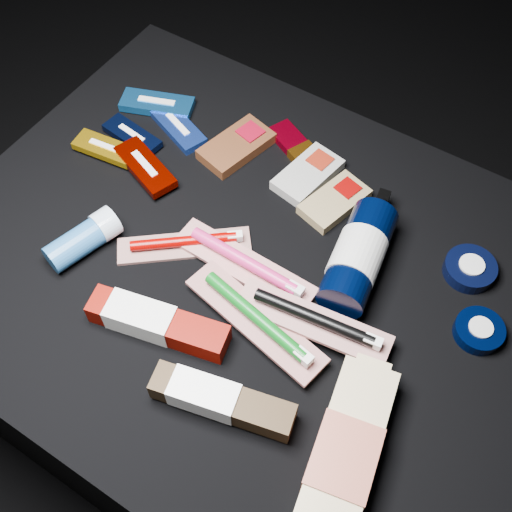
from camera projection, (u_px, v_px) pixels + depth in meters
The scene contains 22 objects.
ground at pixel (247, 365), 1.35m from camera, with size 3.00×3.00×0.00m, color black.
cloth_table at pixel (246, 321), 1.18m from camera, with size 0.98×0.78×0.40m, color black.
luna_bar_0 at pixel (178, 127), 1.16m from camera, with size 0.13×0.09×0.02m.
luna_bar_1 at pixel (157, 104), 1.19m from camera, with size 0.14×0.09×0.02m.
luna_bar_2 at pixel (132, 136), 1.15m from camera, with size 0.12×0.06×0.01m.
luna_bar_3 at pixel (105, 148), 1.13m from camera, with size 0.12×0.06×0.01m.
luna_bar_4 at pixel (145, 167), 1.10m from camera, with size 0.14×0.09×0.02m.
clif_bar_0 at pixel (239, 145), 1.14m from camera, with size 0.10×0.14×0.02m.
clif_bar_1 at pixel (310, 173), 1.10m from camera, with size 0.09×0.13×0.02m.
clif_bar_2 at pixel (337, 200), 1.07m from camera, with size 0.09×0.13×0.02m.
power_bar at pixel (302, 153), 1.13m from camera, with size 0.15×0.10×0.02m.
lotion_bottle at pixel (358, 256), 0.98m from camera, with size 0.10×0.24×0.08m.
cream_tin_upper at pixel (470, 269), 0.99m from camera, with size 0.08×0.08×0.02m.
cream_tin_lower at pixel (479, 331), 0.94m from camera, with size 0.07×0.07×0.02m.
bodywash_bottle at pixel (347, 447), 0.83m from camera, with size 0.12×0.24×0.05m.
deodorant_stick at pixel (84, 239), 1.01m from camera, with size 0.08×0.13×0.05m.
toothbrush_pack_0 at pixel (186, 244), 1.02m from camera, with size 0.20×0.17×0.02m.
toothbrush_pack_1 at pixel (246, 264), 0.99m from camera, with size 0.24×0.06×0.03m.
toothbrush_pack_2 at pixel (257, 320), 0.93m from camera, with size 0.25×0.10×0.03m.
toothbrush_pack_3 at pixel (316, 321), 0.92m from camera, with size 0.24×0.08×0.03m.
toothpaste_carton_red at pixel (152, 321), 0.93m from camera, with size 0.22×0.09×0.04m.
toothpaste_carton_green at pixel (216, 399), 0.86m from camera, with size 0.20×0.09×0.04m.
Camera 1 is at (0.31, -0.45, 1.25)m, focal length 45.00 mm.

